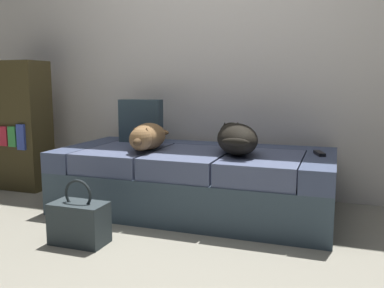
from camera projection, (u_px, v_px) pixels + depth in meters
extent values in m
plane|color=gray|center=(125.00, 271.00, 2.03)|extent=(10.00, 10.00, 0.00)
cube|color=white|center=(219.00, 23.00, 3.37)|extent=(6.40, 0.10, 2.80)
cube|color=#394B58|center=(194.00, 190.00, 2.99)|extent=(1.92, 0.91, 0.30)
cube|color=#44506E|center=(90.00, 153.00, 3.24)|extent=(0.20, 0.91, 0.14)
cube|color=#44506E|center=(320.00, 168.00, 2.68)|extent=(0.20, 0.91, 0.14)
cube|color=#44506E|center=(209.00, 152.00, 3.29)|extent=(1.52, 0.20, 0.14)
cube|color=slate|center=(124.00, 158.00, 3.03)|extent=(0.49, 0.70, 0.14)
cube|color=slate|center=(190.00, 162.00, 2.87)|extent=(0.49, 0.70, 0.14)
cube|color=slate|center=(263.00, 167.00, 2.70)|extent=(0.49, 0.70, 0.14)
ellipsoid|color=olive|center=(148.00, 136.00, 2.96)|extent=(0.30, 0.45, 0.19)
sphere|color=olive|center=(141.00, 139.00, 2.77)|extent=(0.15, 0.15, 0.15)
ellipsoid|color=brown|center=(138.00, 142.00, 2.71)|extent=(0.07, 0.10, 0.05)
cone|color=brown|center=(147.00, 131.00, 2.76)|extent=(0.04, 0.04, 0.04)
cone|color=brown|center=(134.00, 131.00, 2.77)|extent=(0.04, 0.04, 0.04)
ellipsoid|color=olive|center=(161.00, 132.00, 3.14)|extent=(0.17, 0.10, 0.04)
ellipsoid|color=black|center=(237.00, 139.00, 2.75)|extent=(0.42, 0.52, 0.21)
sphere|color=black|center=(231.00, 134.00, 2.96)|extent=(0.17, 0.17, 0.17)
ellipsoid|color=black|center=(229.00, 134.00, 3.04)|extent=(0.10, 0.12, 0.06)
cone|color=black|center=(225.00, 125.00, 2.95)|extent=(0.04, 0.04, 0.05)
cone|color=black|center=(238.00, 125.00, 2.95)|extent=(0.04, 0.04, 0.05)
ellipsoid|color=black|center=(236.00, 142.00, 2.54)|extent=(0.18, 0.07, 0.05)
cube|color=black|center=(319.00, 153.00, 2.74)|extent=(0.09, 0.16, 0.02)
cube|color=#354850|center=(141.00, 121.00, 3.34)|extent=(0.35, 0.15, 0.34)
cube|color=#303A3E|center=(79.00, 223.00, 2.38)|extent=(0.32, 0.18, 0.24)
torus|color=#21282B|center=(78.00, 194.00, 2.35)|extent=(0.18, 0.02, 0.18)
cube|color=#443A1F|center=(16.00, 125.00, 3.59)|extent=(0.56, 0.28, 1.10)
cube|color=red|center=(4.00, 136.00, 3.46)|extent=(0.08, 0.02, 0.16)
cube|color=green|center=(12.00, 137.00, 3.43)|extent=(0.08, 0.02, 0.17)
cube|color=#3E53BB|center=(21.00, 137.00, 3.41)|extent=(0.08, 0.02, 0.21)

